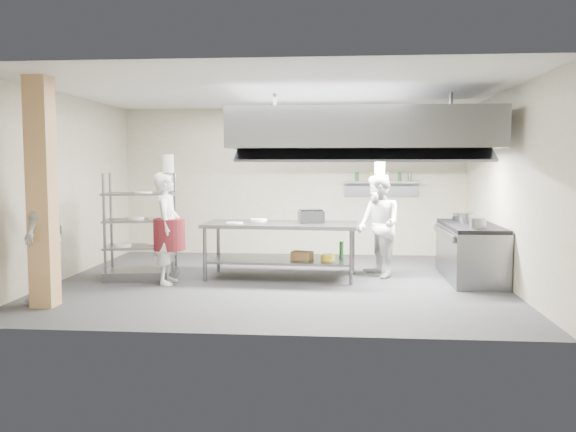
# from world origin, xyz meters

# --- Properties ---
(floor) EXTENTS (7.00, 7.00, 0.00)m
(floor) POSITION_xyz_m (0.00, 0.00, 0.00)
(floor) COLOR #2A2A2C
(floor) RESTS_ON ground
(ceiling) EXTENTS (7.00, 7.00, 0.00)m
(ceiling) POSITION_xyz_m (0.00, 0.00, 3.00)
(ceiling) COLOR silver
(ceiling) RESTS_ON wall_back
(wall_back) EXTENTS (7.00, 0.00, 7.00)m
(wall_back) POSITION_xyz_m (0.00, 3.00, 1.50)
(wall_back) COLOR #9F967E
(wall_back) RESTS_ON ground
(wall_left) EXTENTS (0.00, 6.00, 6.00)m
(wall_left) POSITION_xyz_m (-3.50, 0.00, 1.50)
(wall_left) COLOR #9F967E
(wall_left) RESTS_ON ground
(wall_right) EXTENTS (0.00, 6.00, 6.00)m
(wall_right) POSITION_xyz_m (3.50, 0.00, 1.50)
(wall_right) COLOR #9F967E
(wall_right) RESTS_ON ground
(column) EXTENTS (0.30, 0.30, 3.00)m
(column) POSITION_xyz_m (-2.90, -1.90, 1.50)
(column) COLOR #A98156
(column) RESTS_ON floor
(exhaust_hood) EXTENTS (4.00, 2.50, 0.60)m
(exhaust_hood) POSITION_xyz_m (1.30, 0.40, 2.40)
(exhaust_hood) COLOR slate
(exhaust_hood) RESTS_ON ceiling
(hood_strip_a) EXTENTS (1.60, 0.12, 0.04)m
(hood_strip_a) POSITION_xyz_m (0.40, 0.40, 2.08)
(hood_strip_a) COLOR white
(hood_strip_a) RESTS_ON exhaust_hood
(hood_strip_b) EXTENTS (1.60, 0.12, 0.04)m
(hood_strip_b) POSITION_xyz_m (2.20, 0.40, 2.08)
(hood_strip_b) COLOR white
(hood_strip_b) RESTS_ON exhaust_hood
(wall_shelf) EXTENTS (1.50, 0.28, 0.04)m
(wall_shelf) POSITION_xyz_m (1.80, 2.84, 1.50)
(wall_shelf) COLOR slate
(wall_shelf) RESTS_ON wall_back
(island) EXTENTS (2.53, 1.15, 0.91)m
(island) POSITION_xyz_m (0.00, 0.34, 0.46)
(island) COLOR gray
(island) RESTS_ON floor
(island_worktop) EXTENTS (2.53, 1.15, 0.06)m
(island_worktop) POSITION_xyz_m (0.00, 0.34, 0.88)
(island_worktop) COLOR slate
(island_worktop) RESTS_ON island
(island_undershelf) EXTENTS (2.33, 1.04, 0.04)m
(island_undershelf) POSITION_xyz_m (0.00, 0.34, 0.30)
(island_undershelf) COLOR slate
(island_undershelf) RESTS_ON island
(pass_rack) EXTENTS (1.25, 0.87, 1.73)m
(pass_rack) POSITION_xyz_m (-2.25, 0.08, 0.86)
(pass_rack) COLOR slate
(pass_rack) RESTS_ON floor
(cooking_range) EXTENTS (0.80, 2.00, 0.84)m
(cooking_range) POSITION_xyz_m (3.08, 0.50, 0.42)
(cooking_range) COLOR slate
(cooking_range) RESTS_ON floor
(range_top) EXTENTS (0.78, 1.96, 0.06)m
(range_top) POSITION_xyz_m (3.08, 0.50, 0.87)
(range_top) COLOR black
(range_top) RESTS_ON cooking_range
(chef_head) EXTENTS (0.46, 0.66, 1.74)m
(chef_head) POSITION_xyz_m (-1.71, -0.29, 0.87)
(chef_head) COLOR white
(chef_head) RESTS_ON floor
(chef_line) EXTENTS (0.92, 1.02, 1.71)m
(chef_line) POSITION_xyz_m (1.60, 0.57, 0.86)
(chef_line) COLOR silver
(chef_line) RESTS_ON floor
(chef_plating) EXTENTS (0.54, 1.11, 1.84)m
(chef_plating) POSITION_xyz_m (-3.00, -1.67, 0.92)
(chef_plating) COLOR silver
(chef_plating) RESTS_ON floor
(griddle) EXTENTS (0.46, 0.39, 0.19)m
(griddle) POSITION_xyz_m (0.49, 0.42, 1.01)
(griddle) COLOR slate
(griddle) RESTS_ON island_worktop
(wicker_basket) EXTENTS (0.37, 0.31, 0.14)m
(wicker_basket) POSITION_xyz_m (0.36, 0.24, 0.39)
(wicker_basket) COLOR olive
(wicker_basket) RESTS_ON island_undershelf
(stockpot) EXTENTS (0.24, 0.24, 0.16)m
(stockpot) POSITION_xyz_m (3.03, 0.65, 0.98)
(stockpot) COLOR gray
(stockpot) RESTS_ON range_top
(plate_stack) EXTENTS (0.28, 0.28, 0.05)m
(plate_stack) POSITION_xyz_m (-2.25, 0.08, 0.55)
(plate_stack) COLOR white
(plate_stack) RESTS_ON pass_rack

